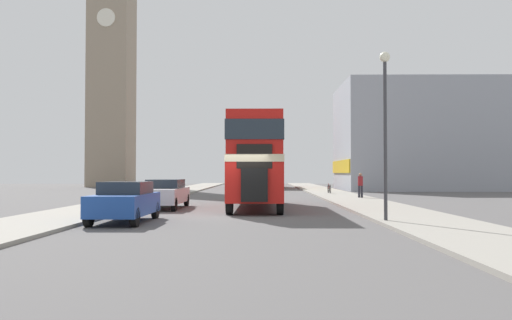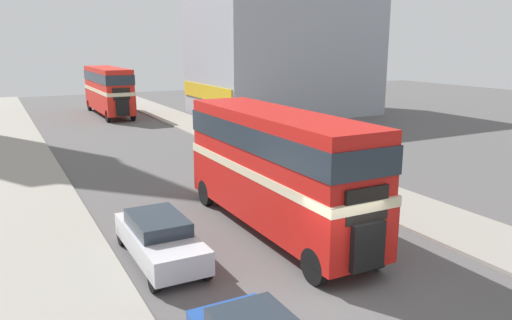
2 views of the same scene
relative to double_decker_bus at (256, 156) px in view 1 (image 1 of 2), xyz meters
The scene contains 12 objects.
ground_plane 5.58m from the double_decker_bus, 98.23° to the right, with size 120.00×120.00×0.00m, color #565454.
sidewalk_right 8.18m from the double_decker_bus, 38.99° to the right, with size 3.50×120.00×0.12m.
sidewalk_left 9.27m from the double_decker_bus, 146.74° to the right, with size 3.50×120.00×0.12m.
double_decker_bus is the anchor object (origin of this frame).
bus_distant 33.54m from the double_decker_bus, 87.95° to the left, with size 2.47×10.90×4.48m.
car_parked_near 8.88m from the double_decker_bus, 121.69° to the right, with size 1.71×3.97×1.45m.
car_parked_mid 4.87m from the double_decker_bus, behind, with size 1.74×4.61×1.44m.
pedestrian_walking 10.75m from the double_decker_bus, 50.00° to the left, with size 0.33×0.33×1.63m.
bicycle_on_pavement 16.41m from the double_decker_bus, 69.46° to the left, with size 0.05×1.76×0.78m.
street_lamp 9.11m from the double_decker_bus, 59.36° to the right, with size 0.36×0.36×5.86m.
church_tower 45.06m from the double_decker_bus, 116.45° to the left, with size 5.28×5.28×34.35m.
shop_building_block 31.80m from the double_decker_bus, 58.61° to the left, with size 16.04×11.48×10.93m.
Camera 1 is at (1.04, -20.19, 1.76)m, focal length 35.00 mm.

